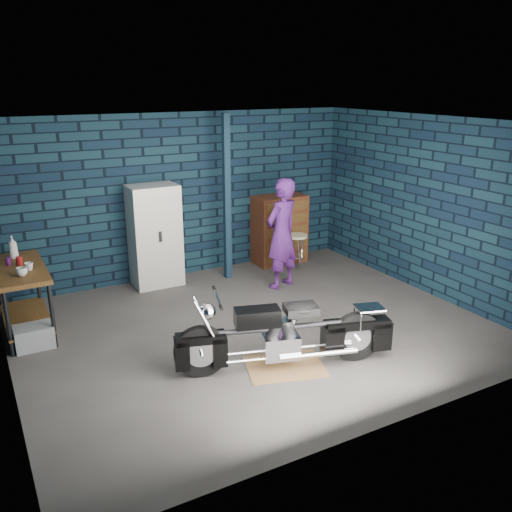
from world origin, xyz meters
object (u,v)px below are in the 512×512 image
(locker, at_px, (155,236))
(tool_chest, at_px, (280,230))
(person, at_px, (282,234))
(shop_stool, at_px, (297,253))
(motorcycle, at_px, (286,330))
(workbench, at_px, (24,300))
(storage_bin, at_px, (34,337))

(locker, bearing_deg, tool_chest, 0.00)
(person, distance_m, shop_stool, 1.00)
(motorcycle, bearing_deg, locker, 114.28)
(person, xyz_separation_m, tool_chest, (0.61, 1.05, -0.26))
(locker, distance_m, tool_chest, 2.33)
(motorcycle, bearing_deg, workbench, 153.05)
(person, height_order, shop_stool, person)
(workbench, relative_size, shop_stool, 2.17)
(workbench, relative_size, person, 0.80)
(tool_chest, bearing_deg, storage_bin, -162.59)
(person, distance_m, locker, 2.02)
(motorcycle, relative_size, storage_bin, 4.73)
(motorcycle, distance_m, shop_stool, 3.38)
(storage_bin, bearing_deg, person, 4.92)
(storage_bin, bearing_deg, motorcycle, -37.58)
(storage_bin, bearing_deg, locker, 33.68)
(workbench, distance_m, person, 3.83)
(person, bearing_deg, motorcycle, 40.23)
(workbench, height_order, shop_stool, workbench)
(person, height_order, storage_bin, person)
(tool_chest, height_order, shop_stool, tool_chest)
(storage_bin, distance_m, locker, 2.57)
(motorcycle, bearing_deg, person, 76.89)
(person, distance_m, storage_bin, 3.87)
(shop_stool, bearing_deg, motorcycle, -124.90)
(storage_bin, relative_size, locker, 0.28)
(tool_chest, bearing_deg, shop_stool, -86.74)
(person, relative_size, storage_bin, 3.84)
(person, bearing_deg, locker, -51.11)
(workbench, bearing_deg, motorcycle, -43.91)
(storage_bin, height_order, locker, locker)
(shop_stool, bearing_deg, locker, 167.51)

